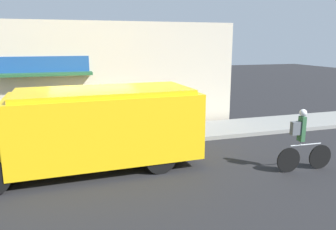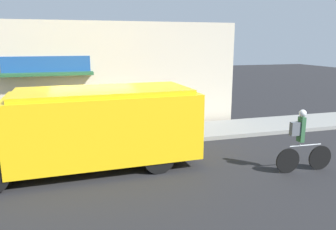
# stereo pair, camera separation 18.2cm
# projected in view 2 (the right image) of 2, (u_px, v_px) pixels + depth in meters

# --- Properties ---
(ground_plane) EXTENTS (70.00, 70.00, 0.00)m
(ground_plane) POSITION_uv_depth(u_px,v_px,m) (95.00, 151.00, 10.71)
(ground_plane) COLOR #232326
(sidewalk) EXTENTS (28.00, 2.22, 0.15)m
(sidewalk) POSITION_uv_depth(u_px,v_px,m) (93.00, 139.00, 11.73)
(sidewalk) COLOR gray
(sidewalk) RESTS_ON ground_plane
(storefront) EXTENTS (12.33, 0.76, 4.28)m
(storefront) POSITION_uv_depth(u_px,v_px,m) (87.00, 77.00, 12.65)
(storefront) COLOR beige
(storefront) RESTS_ON ground_plane
(school_bus) EXTENTS (6.68, 2.81, 2.23)m
(school_bus) POSITION_uv_depth(u_px,v_px,m) (89.00, 127.00, 9.09)
(school_bus) COLOR yellow
(school_bus) RESTS_ON ground_plane
(cyclist) EXTENTS (1.71, 0.20, 1.75)m
(cyclist) POSITION_uv_depth(u_px,v_px,m) (302.00, 143.00, 8.84)
(cyclist) COLOR black
(cyclist) RESTS_ON ground_plane
(trash_bin) EXTENTS (0.64, 0.64, 0.90)m
(trash_bin) POSITION_uv_depth(u_px,v_px,m) (7.00, 130.00, 11.03)
(trash_bin) COLOR #38383D
(trash_bin) RESTS_ON sidewalk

